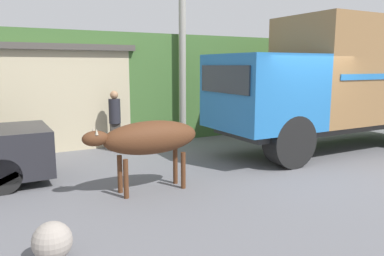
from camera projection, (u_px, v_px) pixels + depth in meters
The scene contains 8 objects.
ground_plane at pixel (302, 164), 8.75m from camera, with size 60.00×60.00×0.00m, color slate.
hillside_embankment at pixel (176, 83), 14.24m from camera, with size 32.00×5.28×3.21m.
building_backdrop at pixel (33, 96), 10.55m from camera, with size 5.19×2.70×2.84m.
cargo_truck at pixel (344, 78), 10.24m from camera, with size 7.30×2.28×3.53m.
brown_cow at pixel (149, 139), 6.76m from camera, with size 2.14×0.61×1.31m.
pedestrian_on_hill at pixel (115, 118), 10.03m from camera, with size 0.35×0.35×1.62m.
utility_pole at pixel (182, 33), 10.91m from camera, with size 0.90×0.20×6.20m.
roadside_rock at pixel (52, 241), 4.43m from camera, with size 0.47×0.47×0.47m.
Camera 1 is at (-6.33, -6.22, 2.30)m, focal length 35.00 mm.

